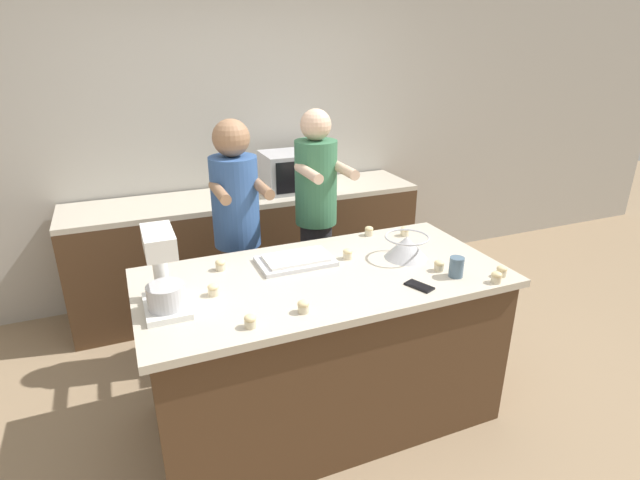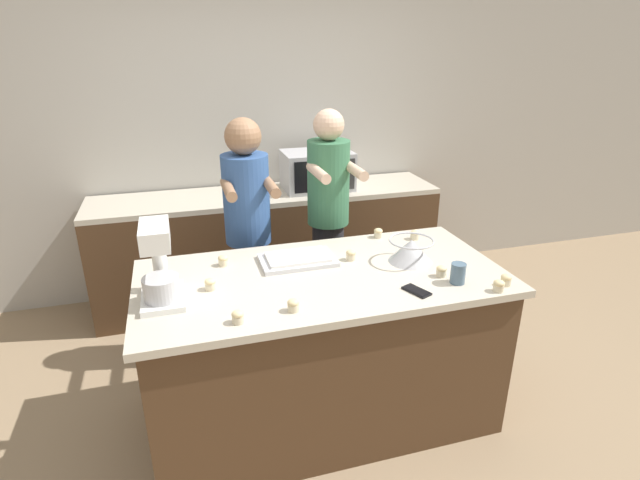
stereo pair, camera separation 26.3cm
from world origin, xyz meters
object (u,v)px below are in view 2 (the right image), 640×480
Objects in this scene: person_left at (249,235)px; cupcake_0 at (441,271)px; cupcake_7 at (499,286)px; cupcake_4 at (351,255)px; cupcake_8 at (223,260)px; stand_mixer at (159,268)px; drinking_glass at (458,273)px; cupcake_9 at (506,280)px; baking_tray at (298,259)px; cupcake_2 at (415,234)px; mixing_bowl at (411,250)px; cupcake_3 at (378,233)px; cupcake_1 at (210,284)px; microwave_oven at (317,170)px; cell_phone at (417,291)px; cupcake_5 at (238,317)px; cupcake_6 at (293,305)px; person_right at (328,225)px.

cupcake_0 is at bearing -47.65° from person_left.
person_left is at bearing 131.73° from cupcake_7.
cupcake_4 is 0.71m from cupcake_8.
stand_mixer is at bearing -169.13° from cupcake_4.
drinking_glass is 1.78× the size of cupcake_9.
cupcake_2 is (0.79, 0.13, 0.01)m from baking_tray.
mixing_bowl is 0.40m from cupcake_3.
cupcake_0 is at bearing -101.37° from cupcake_2.
cupcake_2 is 0.23m from cupcake_3.
cupcake_1 is at bearing 162.86° from cupcake_7.
cupcake_9 is (0.44, -1.93, -0.14)m from microwave_oven.
cupcake_0 is 0.32m from cupcake_9.
stand_mixer is 6.50× the size of cupcake_1.
cupcake_4 is (-0.18, 0.46, 0.03)m from cell_phone.
stand_mixer reaches higher than cupcake_1.
cupcake_0 is at bearing -40.88° from cupcake_4.
person_left reaches higher than microwave_oven.
cupcake_1 and cupcake_3 have the same top height.
cell_phone is 2.64× the size of cupcake_5.
mixing_bowl is 4.19× the size of cupcake_8.
cupcake_1 is 1.00× the size of cupcake_6.
drinking_glass is 1.78× the size of cupcake_0.
baking_tray is 0.69m from cupcake_5.
cupcake_3 and cupcake_7 have the same top height.
person_left is 27.23× the size of cupcake_4.
person_right reaches higher than cupcake_9.
drinking_glass is at bearing -48.94° from person_left.
cupcake_5 is (-1.02, -0.38, -0.04)m from mixing_bowl.
cupcake_7 is (1.60, -0.37, -0.14)m from stand_mixer.
cupcake_9 is (1.36, -0.02, 0.00)m from cupcake_5.
drinking_glass is at bearing -26.16° from cupcake_8.
cupcake_6 is at bearing -109.35° from microwave_oven.
cupcake_5 is at bearing -171.47° from cupcake_0.
baking_tray is at bearing -71.51° from person_left.
mixing_bowl is 4.19× the size of cupcake_0.
cupcake_6 is (-0.76, -0.35, -0.04)m from mixing_bowl.
baking_tray is at bearing 53.44° from cupcake_5.
baking_tray is 6.91× the size of cupcake_7.
cupcake_2 is at bearing 29.75° from cupcake_5.
cupcake_6 is at bearing -177.33° from drinking_glass.
cupcake_4 is at bearing 10.26° from cupcake_1.
cupcake_7 is at bearing -35.47° from baking_tray.
cupcake_4 is at bearing -159.29° from cupcake_2.
microwave_oven is (0.70, 0.79, 0.20)m from person_left.
microwave_oven is 9.17× the size of cupcake_1.
drinking_glass reaches higher than cupcake_7.
stand_mixer is 2.46× the size of cell_phone.
person_left is 2.97× the size of microwave_oven.
cupcake_4 and cupcake_5 have the same top height.
cupcake_8 is (-0.91, -1.28, -0.14)m from microwave_oven.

